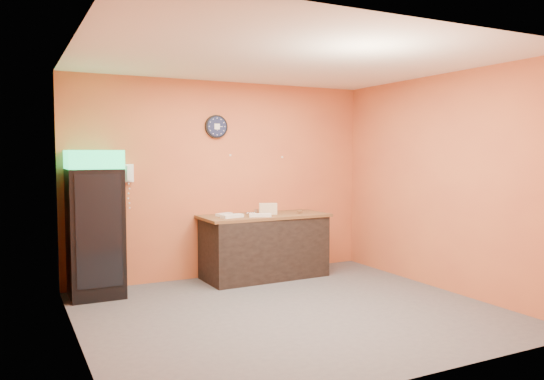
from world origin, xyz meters
TOP-DOWN VIEW (x-y plane):
  - floor at (0.00, 0.00)m, footprint 4.50×4.50m
  - back_wall at (0.00, 2.00)m, footprint 4.50×0.02m
  - left_wall at (-2.25, 0.00)m, footprint 0.02×4.00m
  - right_wall at (2.25, 0.00)m, footprint 0.02×4.00m
  - ceiling at (0.00, 0.00)m, footprint 4.50×4.00m
  - beverage_cooler at (-1.85, 1.61)m, footprint 0.64×0.65m
  - prep_counter at (0.46, 1.62)m, footprint 1.75×0.82m
  - wall_clock at (-0.12, 1.97)m, footprint 0.33×0.06m
  - wall_phone at (-1.37, 1.95)m, footprint 0.13×0.11m
  - butcher_paper at (0.46, 1.62)m, footprint 1.83×0.81m
  - sub_roll_stack at (0.51, 1.60)m, footprint 0.27×0.17m
  - wrapped_sandwich_left at (-0.09, 1.48)m, footprint 0.33×0.19m
  - wrapped_sandwich_mid at (0.30, 1.41)m, footprint 0.32×0.22m
  - wrapped_sandwich_right at (-0.10, 1.75)m, footprint 0.27×0.19m
  - kitchen_tool at (0.41, 1.78)m, footprint 0.07×0.07m

SIDE VIEW (x-z plane):
  - floor at x=0.00m, z-range 0.00..0.00m
  - prep_counter at x=0.46m, z-range 0.00..0.86m
  - butcher_paper at x=0.46m, z-range 0.86..0.90m
  - beverage_cooler at x=-1.85m, z-range -0.02..1.79m
  - wrapped_sandwich_right at x=-0.10m, z-range 0.90..0.94m
  - wrapped_sandwich_mid at x=0.30m, z-range 0.90..0.95m
  - wrapped_sandwich_left at x=-0.09m, z-range 0.90..0.95m
  - kitchen_tool at x=0.41m, z-range 0.90..0.97m
  - sub_roll_stack at x=0.51m, z-range 0.90..1.07m
  - back_wall at x=0.00m, z-range 0.00..2.80m
  - left_wall at x=-2.25m, z-range 0.00..2.80m
  - right_wall at x=2.25m, z-range 0.00..2.80m
  - wall_phone at x=-1.37m, z-range 1.40..1.63m
  - wall_clock at x=-0.12m, z-range 1.99..2.32m
  - ceiling at x=0.00m, z-range 2.79..2.81m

